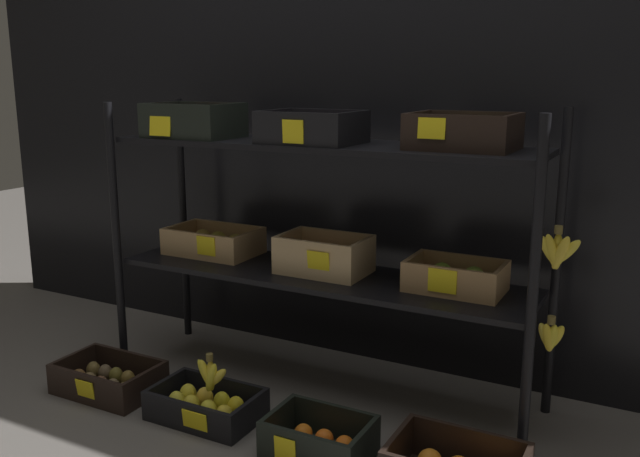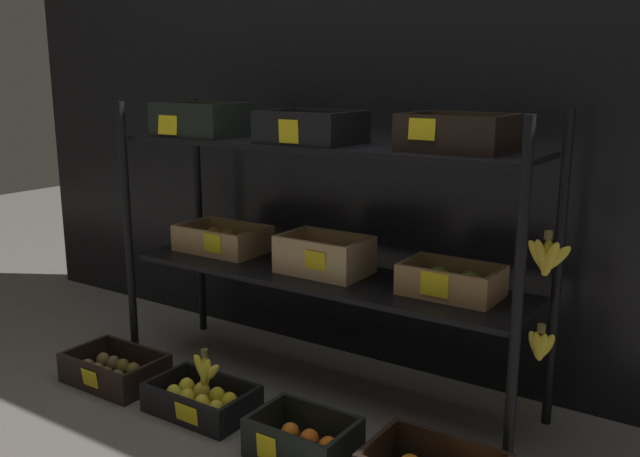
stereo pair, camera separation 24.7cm
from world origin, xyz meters
The scene contains 7 objects.
ground_plane centered at (0.00, 0.00, 0.00)m, with size 10.00×10.00×0.00m, color #605B56.
storefront_wall centered at (0.00, 0.40, 1.04)m, with size 3.99×0.12×2.08m, color black.
display_rack centered at (0.00, 0.00, 0.70)m, with size 1.72×0.44×1.06m.
crate_ground_kiwi centered at (-0.68, -0.40, 0.04)m, with size 0.38×0.25×0.12m.
crate_ground_lemon centered at (-0.24, -0.40, 0.04)m, with size 0.37×0.24×0.11m.
crate_ground_tangerine centered at (0.22, -0.43, 0.05)m, with size 0.32×0.23×0.13m.
banana_bunch_loose centered at (-0.21, -0.40, 0.17)m, with size 0.15×0.04×0.14m.
Camera 1 is at (1.13, -2.13, 1.17)m, focal length 38.42 mm.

